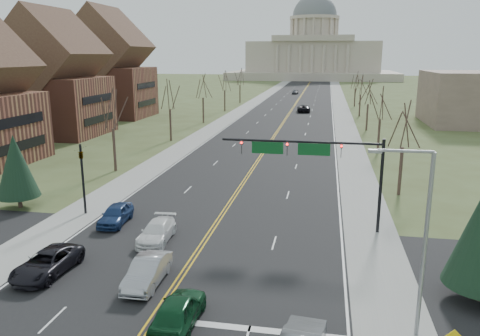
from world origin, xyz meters
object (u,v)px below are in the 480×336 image
at_px(signal_mast, 313,156).
at_px(car_sb_inner_lead, 147,271).
at_px(car_nb_inner_lead, 178,311).
at_px(car_sb_outer_second, 116,214).
at_px(car_far_nb, 304,108).
at_px(street_light, 420,233).
at_px(car_sb_inner_second, 157,232).
at_px(signal_left, 82,171).
at_px(car_far_sb, 295,92).
at_px(car_sb_outer_lead, 47,263).

relative_size(signal_mast, car_sb_inner_lead, 2.56).
bearing_deg(signal_mast, car_nb_inner_lead, -111.85).
height_order(car_sb_outer_second, car_far_nb, car_far_nb).
bearing_deg(street_light, car_sb_inner_second, 151.32).
bearing_deg(street_light, car_sb_outer_second, 150.51).
relative_size(street_light, car_sb_outer_second, 2.01).
xyz_separation_m(signal_mast, car_nb_inner_lead, (-5.96, -14.85, -4.93)).
bearing_deg(car_sb_inner_lead, signal_left, 130.85).
bearing_deg(car_nb_inner_lead, car_far_nb, -90.76).
relative_size(signal_mast, car_far_sb, 2.76).
bearing_deg(car_sb_inner_lead, street_light, -11.12).
bearing_deg(car_far_sb, street_light, -78.40).
relative_size(signal_left, car_nb_inner_lead, 1.25).
height_order(signal_mast, car_sb_outer_second, signal_mast).
distance_m(street_light, car_sb_outer_second, 24.09).
bearing_deg(car_sb_inner_lead, signal_mast, 49.23).
bearing_deg(car_sb_inner_second, car_sb_outer_lead, -131.17).
distance_m(car_sb_inner_second, car_far_sb, 131.97).
xyz_separation_m(car_sb_inner_lead, car_far_sb, (-0.66, 138.24, -0.03)).
bearing_deg(signal_left, street_light, -29.12).
distance_m(signal_mast, car_far_nb, 76.68).
height_order(signal_left, car_sb_inner_second, signal_left).
relative_size(signal_left, car_sb_outer_second, 1.33).
bearing_deg(car_far_nb, car_sb_outer_lead, 77.09).
bearing_deg(street_light, signal_left, 150.88).
bearing_deg(car_sb_inner_second, car_far_nb, 81.92).
relative_size(signal_left, car_sb_outer_lead, 1.15).
bearing_deg(street_light, car_far_sb, 96.10).
xyz_separation_m(street_light, car_far_sb, (-15.04, 140.78, -4.47)).
xyz_separation_m(signal_mast, car_sb_inner_second, (-10.82, -4.68, -5.04)).
distance_m(street_light, car_sb_inner_lead, 15.26).
relative_size(signal_mast, car_sb_outer_lead, 2.32).
bearing_deg(car_nb_inner_lead, signal_mast, -111.62).
bearing_deg(car_sb_inner_lead, car_far_nb, 85.80).
distance_m(car_sb_inner_lead, car_far_sb, 138.24).
height_order(signal_left, car_sb_inner_lead, signal_left).
height_order(signal_mast, car_nb_inner_lead, signal_mast).
bearing_deg(car_sb_inner_second, car_far_sb, 86.00).
distance_m(signal_mast, street_light, 14.51).
relative_size(street_light, car_sb_inner_second, 1.86).
relative_size(street_light, car_sb_outer_lead, 1.74).
xyz_separation_m(street_light, car_sb_inner_second, (-16.11, 8.81, -4.51)).
distance_m(signal_left, car_nb_inner_lead, 19.94).
distance_m(signal_mast, car_sb_inner_second, 12.83).
xyz_separation_m(signal_left, car_sb_outer_second, (3.63, -1.84, -2.93)).
xyz_separation_m(car_sb_inner_second, car_sb_outer_second, (-4.50, 2.84, 0.06)).
bearing_deg(signal_left, car_sb_outer_lead, -72.90).
distance_m(car_nb_inner_lead, car_far_sb, 142.19).
xyz_separation_m(car_sb_inner_lead, car_sb_outer_lead, (-6.51, 0.08, -0.05)).
relative_size(car_nb_inner_lead, car_far_nb, 0.80).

